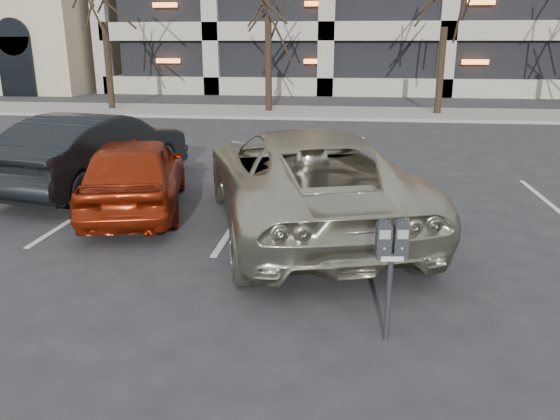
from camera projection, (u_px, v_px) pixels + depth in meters
name	position (u px, v px, depth m)	size (l,w,h in m)	color
ground	(314.00, 255.00, 7.75)	(140.00, 140.00, 0.00)	#28282B
sidewalk	(339.00, 113.00, 22.90)	(80.00, 4.00, 0.12)	gray
stall_lines	(247.00, 205.00, 10.09)	(16.90, 5.20, 0.00)	silver
parking_meter	(391.00, 251.00, 5.25)	(0.33, 0.17, 1.25)	black
suv_silver	(304.00, 178.00, 8.70)	(4.30, 6.39, 1.63)	#B3AF98
car_red	(135.00, 173.00, 9.61)	(1.60, 3.98, 1.36)	#9A270E
car_dark	(97.00, 151.00, 11.10)	(1.64, 4.70, 1.55)	black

